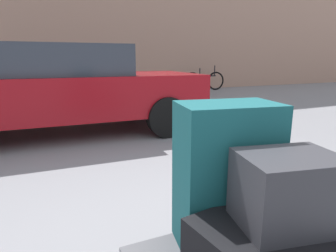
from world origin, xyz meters
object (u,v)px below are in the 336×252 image
(bollard_kerb_mid, at_px, (205,87))
(parked_car, at_px, (62,87))
(bicycle_leaning, at_px, (204,81))
(bollard_kerb_near, at_px, (168,88))
(suitcase_teal_rear_right, at_px, (226,176))
(duffel_bag_charcoal_topmost_pile, at_px, (288,190))

(bollard_kerb_mid, bearing_deg, parked_car, -145.34)
(bicycle_leaning, distance_m, bollard_kerb_mid, 1.82)
(bollard_kerb_near, bearing_deg, parked_car, -135.78)
(suitcase_teal_rear_right, distance_m, parked_car, 3.93)
(bollard_kerb_mid, bearing_deg, suitcase_teal_rear_right, -120.63)
(parked_car, bearing_deg, duffel_bag_charcoal_topmost_pile, -83.86)
(parked_car, xyz_separation_m, bicycle_leaning, (5.55, 4.76, -0.39))
(bicycle_leaning, bearing_deg, parked_car, -139.40)
(bollard_kerb_near, bearing_deg, bicycle_leaning, 34.56)
(suitcase_teal_rear_right, distance_m, bollard_kerb_mid, 8.26)
(suitcase_teal_rear_right, height_order, duffel_bag_charcoal_topmost_pile, suitcase_teal_rear_right)
(duffel_bag_charcoal_topmost_pile, xyz_separation_m, bollard_kerb_near, (2.83, 7.42, -0.43))
(suitcase_teal_rear_right, bearing_deg, parked_car, 106.05)
(bollard_kerb_near, bearing_deg, suitcase_teal_rear_right, -111.98)
(parked_car, relative_size, bollard_kerb_near, 6.84)
(suitcase_teal_rear_right, distance_m, bicycle_leaning, 10.07)
(bicycle_leaning, distance_m, bollard_kerb_near, 2.75)
(duffel_bag_charcoal_topmost_pile, height_order, bollard_kerb_near, duffel_bag_charcoal_topmost_pile)
(suitcase_teal_rear_right, relative_size, duffel_bag_charcoal_topmost_pile, 1.95)
(suitcase_teal_rear_right, xyz_separation_m, bicycle_leaning, (5.13, 8.66, -0.31))
(duffel_bag_charcoal_topmost_pile, relative_size, bicycle_leaning, 0.20)
(duffel_bag_charcoal_topmost_pile, bearing_deg, parked_car, 107.88)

